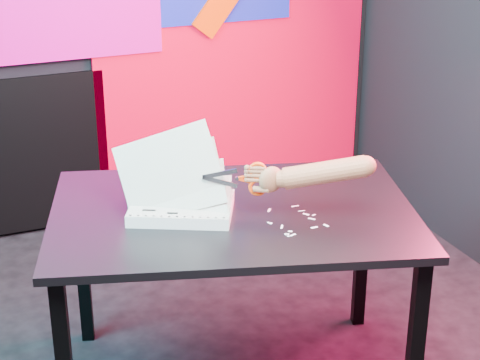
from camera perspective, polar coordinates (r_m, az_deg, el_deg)
name	(u,v)px	position (r m, az deg, el deg)	size (l,w,h in m)	color
room	(218,34)	(2.86, -1.57, 10.34)	(3.01, 3.01, 2.71)	black
backdrop	(131,52)	(4.32, -7.76, 9.01)	(2.88, 0.05, 2.08)	#EA0026
work_table	(233,230)	(2.92, -0.51, -3.56)	(1.49, 1.20, 0.75)	black
printout_stack	(181,205)	(2.85, -4.23, -1.80)	(0.44, 0.39, 0.34)	white
scissors	(253,179)	(2.77, 0.94, 0.08)	(0.20, 0.11, 0.13)	#B9BABE
hand_forearm	(316,174)	(2.75, 5.40, 0.46)	(0.40, 0.23, 0.15)	#9D5643
paper_clippings	(296,222)	(2.80, 3.99, -2.98)	(0.19, 0.23, 0.00)	white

